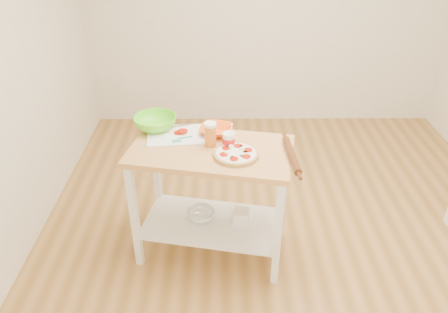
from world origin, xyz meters
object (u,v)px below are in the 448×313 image
orange_bowl (216,130)px  beer_pint (210,134)px  yogurt_tub (229,140)px  rolling_pin (292,155)px  spatula (181,139)px  knife (167,128)px  cutting_board (176,135)px  green_bowl (155,123)px  pizza (236,154)px  shelf_bin (241,216)px  prep_island (212,180)px  shelf_glass_bowl (201,215)px

orange_bowl → beer_pint: size_ratio=1.37×
yogurt_tub → rolling_pin: (0.41, -0.16, -0.03)m
spatula → knife: 0.20m
orange_bowl → beer_pint: (-0.04, -0.17, 0.06)m
spatula → beer_pint: (0.20, -0.06, 0.07)m
cutting_board → knife: bearing=122.7°
spatula → orange_bowl: orange_bowl is taller
knife → green_bowl: green_bowl is taller
pizza → beer_pint: bearing=139.7°
pizza → shelf_bin: (0.05, 0.09, -0.60)m
cutting_board → shelf_bin: cutting_board is taller
beer_pint → shelf_bin: bearing=-12.6°
cutting_board → orange_bowl: 0.29m
green_bowl → rolling_pin: 1.03m
pizza → cutting_board: size_ratio=0.70×
prep_island → rolling_pin: size_ratio=2.81×
prep_island → orange_bowl: 0.36m
pizza → spatula: pizza is taller
pizza → shelf_glass_bowl: (-0.25, 0.14, -0.62)m
yogurt_tub → beer_pint: bearing=169.7°
knife → orange_bowl: (0.36, -0.06, 0.01)m
pizza → yogurt_tub: 0.13m
yogurt_tub → knife: bearing=151.1°
orange_bowl → shelf_glass_bowl: (-0.12, -0.17, -0.64)m
rolling_pin → shelf_glass_bowl: 0.90m
pizza → knife: pizza is taller
prep_island → spatula: size_ratio=8.38×
prep_island → orange_bowl: bearing=80.9°
green_bowl → yogurt_tub: (0.53, -0.27, 0.00)m
cutting_board → shelf_bin: bearing=-27.2°
prep_island → pizza: (0.17, -0.10, 0.27)m
cutting_board → green_bowl: green_bowl is taller
orange_bowl → knife: bearing=171.1°
spatula → yogurt_tub: size_ratio=0.77×
green_bowl → pizza: bearing=-34.2°
spatula → shelf_glass_bowl: 0.64m
spatula → green_bowl: green_bowl is taller
cutting_board → shelf_glass_bowl: size_ratio=2.02×
knife → orange_bowl: 0.36m
pizza → knife: (-0.49, 0.36, 0.00)m
yogurt_tub → shelf_bin: yogurt_tub is taller
yogurt_tub → shelf_glass_bowl: (-0.20, 0.02, -0.66)m
prep_island → pizza: pizza is taller
knife → orange_bowl: size_ratio=1.13×
prep_island → shelf_bin: size_ratio=10.90×
prep_island → shelf_glass_bowl: size_ratio=5.61×
pizza → rolling_pin: 0.36m
beer_pint → shelf_bin: beer_pint is taller
knife → shelf_glass_bowl: size_ratio=1.23×
shelf_bin → rolling_pin: bearing=-23.0°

